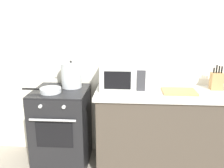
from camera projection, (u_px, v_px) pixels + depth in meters
back_wall at (120, 56)px, 2.91m from camera, size 4.40×0.10×2.50m
lower_cabinet_right at (170, 132)px, 2.76m from camera, size 1.64×0.56×0.88m
countertop_right at (173, 93)px, 2.63m from camera, size 1.70×0.60×0.04m
stove at (62, 128)px, 2.81m from camera, size 0.60×0.64×0.92m
stock_pot at (71, 75)px, 2.76m from camera, size 0.32×0.24×0.31m
frying_pan at (50, 90)px, 2.59m from camera, size 0.43×0.23×0.05m
microwave at (124, 76)px, 2.68m from camera, size 0.50×0.37×0.30m
cutting_board at (179, 91)px, 2.60m from camera, size 0.36×0.26×0.02m
knife_block at (217, 81)px, 2.68m from camera, size 0.13×0.10×0.28m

